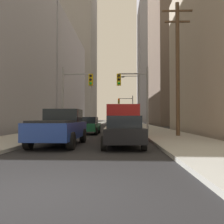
{
  "coord_description": "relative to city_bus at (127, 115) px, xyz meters",
  "views": [
    {
      "loc": [
        1.45,
        -4.55,
        1.4
      ],
      "look_at": [
        0.0,
        36.06,
        2.43
      ],
      "focal_mm": 40.39,
      "sensor_mm": 36.0,
      "label": 1
    }
  ],
  "objects": [
    {
      "name": "ground_plane",
      "position": [
        -2.45,
        -37.41,
        -1.93
      ],
      "size": [
        400.0,
        400.0,
        0.0
      ],
      "primitive_type": "plane",
      "color": "black"
    },
    {
      "name": "street_lamp_right",
      "position": [
        1.05,
        -6.91,
        2.63
      ],
      "size": [
        2.58,
        0.32,
        7.5
      ],
      "color": "gray",
      "rests_on": "ground"
    },
    {
      "name": "building_right_mid_block",
      "position": [
        15.82,
        11.86,
        14.98
      ],
      "size": [
        19.97,
        19.91,
        33.81
      ],
      "primitive_type": "cube",
      "color": "#66564C",
      "rests_on": "ground"
    },
    {
      "name": "sedan_white",
      "position": [
        -0.78,
        -12.48,
        -1.16
      ],
      "size": [
        1.95,
        4.2,
        1.52
      ],
      "color": "white",
      "rests_on": "ground"
    },
    {
      "name": "pickup_truck_blue",
      "position": [
        -4.16,
        -29.04,
        -1.0
      ],
      "size": [
        2.2,
        5.42,
        1.9
      ],
      "color": "navy",
      "rests_on": "ground"
    },
    {
      "name": "sidewalk_left",
      "position": [
        -7.63,
        12.59,
        -1.85
      ],
      "size": [
        3.94,
        160.0,
        0.15
      ],
      "primitive_type": "cube",
      "color": "#9E9E99",
      "rests_on": "ground"
    },
    {
      "name": "utility_pole_right",
      "position": [
        3.13,
        -23.58,
        3.28
      ],
      "size": [
        2.2,
        0.28,
        9.87
      ],
      "color": "brown",
      "rests_on": "ground"
    },
    {
      "name": "city_bus",
      "position": [
        0.0,
        0.0,
        0.0
      ],
      "size": [
        2.73,
        11.55,
        3.4
      ],
      "color": "silver",
      "rests_on": "ground"
    },
    {
      "name": "sedan_green",
      "position": [
        -3.92,
        -19.81,
        -1.16
      ],
      "size": [
        1.95,
        4.25,
        1.52
      ],
      "color": "#195938",
      "rests_on": "ground"
    },
    {
      "name": "building_right_far_highrise",
      "position": [
        12.9,
        54.36,
        31.2
      ],
      "size": [
        14.48,
        18.59,
        66.25
      ],
      "primitive_type": "cube",
      "color": "#93939E",
      "rests_on": "ground"
    },
    {
      "name": "cargo_van_red",
      "position": [
        -0.87,
        -24.35,
        -0.64
      ],
      "size": [
        2.16,
        5.22,
        2.26
      ],
      "color": "maroon",
      "rests_on": "ground"
    },
    {
      "name": "traffic_signal_far_right",
      "position": [
        0.08,
        8.71,
        2.08
      ],
      "size": [
        3.07,
        0.44,
        6.0
      ],
      "color": "gray",
      "rests_on": "ground"
    },
    {
      "name": "sidewalk_right",
      "position": [
        2.73,
        12.59,
        -1.85
      ],
      "size": [
        3.94,
        160.0,
        0.15
      ],
      "primitive_type": "cube",
      "color": "#9E9E99",
      "rests_on": "ground"
    },
    {
      "name": "traffic_signal_near_left",
      "position": [
        -5.1,
        -19.48,
        2.07
      ],
      "size": [
        2.83,
        0.44,
        6.0
      ],
      "color": "gray",
      "rests_on": "ground"
    },
    {
      "name": "building_left_mid_office",
      "position": [
        -19.26,
        8.37,
        7.61
      ],
      "size": [
        17.92,
        27.44,
        19.08
      ],
      "primitive_type": "cube",
      "color": "#93939E",
      "rests_on": "ground"
    },
    {
      "name": "sedan_black",
      "position": [
        -0.88,
        -29.82,
        -1.16
      ],
      "size": [
        1.95,
        4.25,
        1.52
      ],
      "color": "black",
      "rests_on": "ground"
    },
    {
      "name": "traffic_signal_near_right",
      "position": [
        0.2,
        -19.48,
        2.07
      ],
      "size": [
        2.83,
        0.44,
        6.0
      ],
      "color": "gray",
      "rests_on": "ground"
    },
    {
      "name": "building_left_far_tower",
      "position": [
        -23.66,
        49.74,
        26.34
      ],
      "size": [
        25.7,
        21.48,
        56.53
      ],
      "primitive_type": "cube",
      "color": "gray",
      "rests_on": "ground"
    }
  ]
}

